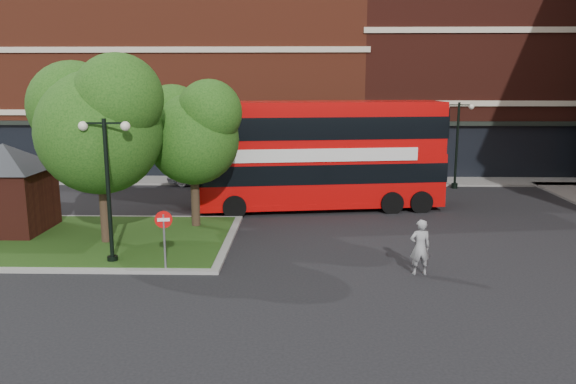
{
  "coord_description": "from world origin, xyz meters",
  "views": [
    {
      "loc": [
        0.97,
        -18.11,
        6.22
      ],
      "look_at": [
        0.47,
        3.07,
        2.0
      ],
      "focal_mm": 35.0,
      "sensor_mm": 36.0,
      "label": 1
    }
  ],
  "objects_px": {
    "woman": "(420,247)",
    "car_silver": "(204,173)",
    "car_white": "(355,172)",
    "bus": "(318,148)"
  },
  "relations": [
    {
      "from": "car_white",
      "to": "bus",
      "type": "bearing_deg",
      "value": 166.82
    },
    {
      "from": "woman",
      "to": "car_silver",
      "type": "distance_m",
      "value": 18.45
    },
    {
      "from": "woman",
      "to": "car_white",
      "type": "xyz_separation_m",
      "value": [
        -0.56,
        16.57,
        -0.21
      ]
    },
    {
      "from": "bus",
      "to": "car_white",
      "type": "xyz_separation_m",
      "value": [
        2.5,
        7.08,
        -2.31
      ]
    },
    {
      "from": "car_silver",
      "to": "woman",
      "type": "bearing_deg",
      "value": -142.0
    },
    {
      "from": "car_white",
      "to": "woman",
      "type": "bearing_deg",
      "value": -171.78
    },
    {
      "from": "woman",
      "to": "car_white",
      "type": "distance_m",
      "value": 16.58
    },
    {
      "from": "woman",
      "to": "car_white",
      "type": "bearing_deg",
      "value": -92.69
    },
    {
      "from": "woman",
      "to": "car_silver",
      "type": "height_order",
      "value": "woman"
    },
    {
      "from": "car_silver",
      "to": "car_white",
      "type": "height_order",
      "value": "car_silver"
    }
  ]
}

